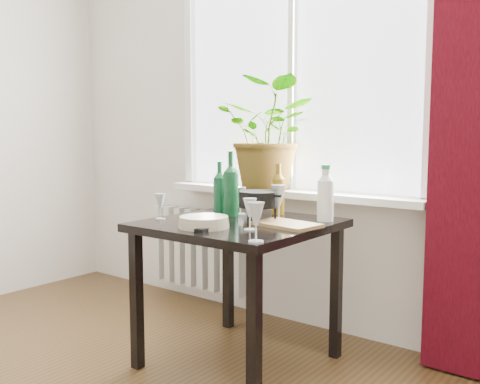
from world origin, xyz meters
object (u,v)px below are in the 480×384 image
Objects in this scene: cleaning_bottle at (325,193)px; wineglass_front_left at (160,206)px; wine_bottle_right at (231,183)px; cutting_board at (287,224)px; radiator at (198,248)px; wine_bottle_left at (220,187)px; potted_plant at (271,134)px; tv_remote at (208,229)px; wineglass_far_right at (256,222)px; wineglass_front_right at (250,214)px; plate_stack at (204,222)px; bottle_amber at (278,188)px; table at (239,239)px; wineglass_back_center at (279,202)px; fondue_pot at (258,206)px; wineglass_back_left at (240,201)px.

wineglass_front_left is (-0.70, -0.47, -0.08)m from cleaning_bottle.
wine_bottle_right is 0.46m from cutting_board.
wine_bottle_left is (0.61, -0.49, 0.51)m from radiator.
potted_plant is at bearing 151.81° from cleaning_bottle.
wine_bottle_right is 2.27× the size of tv_remote.
wineglass_far_right reaches higher than wineglass_front_left.
cutting_board is (0.08, 0.20, -0.07)m from wineglass_front_right.
wineglass_front_left reaches higher than plate_stack.
cleaning_bottle is at bearing 54.48° from tv_remote.
wineglass_far_right is at bearing -62.95° from bottle_amber.
cleaning_bottle is (0.32, -0.05, 0.00)m from bottle_amber.
table is 0.27m from plate_stack.
wineglass_back_center is at bearing 7.16° from wine_bottle_right.
plate_stack is at bearing -70.87° from wine_bottle_right.
wine_bottle_right is at bearing 56.32° from wineglass_front_left.
cleaning_bottle is 0.35m from fondue_pot.
potted_plant is 2.90× the size of fondue_pot.
wine_bottle_left is at bearing 116.03° from tv_remote.
radiator is 4.74× the size of wineglass_far_right.
cleaning_bottle is 0.24m from wineglass_back_center.
cutting_board is at bearing 43.11° from plate_stack.
table is at bearing -94.10° from bottle_amber.
radiator is 0.94× the size of table.
bottle_amber reaches higher than tv_remote.
plate_stack reaches higher than table.
bottle_amber is at bearing -47.84° from potted_plant.
cleaning_bottle is 1.88× the size of wineglass_back_left.
wineglass_far_right is 0.74× the size of fondue_pot.
bottle_amber reaches higher than fondue_pot.
plate_stack is at bearing -111.96° from wineglass_back_center.
wine_bottle_left is 1.74× the size of wineglass_far_right.
wineglass_back_center is at bearing -55.31° from bottle_amber.
wineglass_front_right is at bearing 131.90° from wineglass_far_right.
cleaning_bottle is at bearing 10.57° from wineglass_back_left.
wineglass_front_right is (0.19, -0.17, 0.17)m from table.
cleaning_bottle reaches higher than table.
plate_stack is (0.34, -0.04, -0.04)m from wineglass_front_left.
fondue_pot is at bearing 172.94° from cutting_board.
wineglass_back_left is 0.98× the size of tv_remote.
bottle_amber reaches higher than plate_stack.
wineglass_front_right is at bearing -35.24° from wine_bottle_left.
wineglass_back_left reaches higher than radiator.
wineglass_far_right is (0.52, -0.49, -0.09)m from wine_bottle_right.
fondue_pot is at bearing -31.24° from wineglass_back_left.
bottle_amber is 1.84× the size of wineglass_back_left.
fondue_pot is (0.23, -0.07, -0.10)m from wine_bottle_right.
table is 0.40m from bottle_amber.
cutting_board is at bearing -43.58° from wineglass_back_center.
wineglass_back_left is at bearing 132.53° from wineglass_far_right.
cleaning_bottle is at bearing -28.19° from potted_plant.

